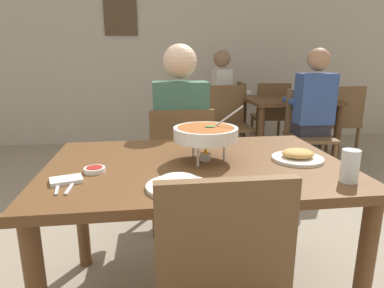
{
  "coord_description": "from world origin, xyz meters",
  "views": [
    {
      "loc": [
        -0.22,
        -1.47,
        1.23
      ],
      "look_at": [
        0.0,
        0.15,
        0.8
      ],
      "focal_mm": 31.43,
      "sensor_mm": 36.0,
      "label": 1
    }
  ],
  "objects_px": {
    "diner_main": "(180,129)",
    "chair_bg_window": "(340,119)",
    "chair_bg_corner": "(271,112)",
    "patron_bg_middle": "(224,95)",
    "sauce_dish": "(95,170)",
    "dining_table_main": "(196,183)",
    "rice_plate": "(178,183)",
    "appetizer_plate": "(298,156)",
    "dining_table_far": "(288,110)",
    "drink_glass": "(350,168)",
    "chair_bg_middle": "(233,112)",
    "patron_bg_left": "(312,106)",
    "chair_bg_right": "(229,120)",
    "curry_bowl": "(206,134)",
    "chair_bg_left": "(308,128)",
    "chair_diner_main": "(181,163)"
  },
  "relations": [
    {
      "from": "diner_main",
      "to": "chair_bg_window",
      "type": "distance_m",
      "value": 2.51
    },
    {
      "from": "chair_bg_corner",
      "to": "patron_bg_middle",
      "type": "distance_m",
      "value": 0.67
    },
    {
      "from": "sauce_dish",
      "to": "chair_bg_window",
      "type": "height_order",
      "value": "chair_bg_window"
    },
    {
      "from": "dining_table_main",
      "to": "rice_plate",
      "type": "bearing_deg",
      "value": -110.47
    },
    {
      "from": "appetizer_plate",
      "to": "chair_bg_corner",
      "type": "relative_size",
      "value": 0.27
    },
    {
      "from": "dining_table_far",
      "to": "drink_glass",
      "type": "bearing_deg",
      "value": -108.51
    },
    {
      "from": "chair_bg_middle",
      "to": "patron_bg_left",
      "type": "distance_m",
      "value": 1.25
    },
    {
      "from": "patron_bg_left",
      "to": "appetizer_plate",
      "type": "bearing_deg",
      "value": -118.71
    },
    {
      "from": "dining_table_main",
      "to": "chair_bg_window",
      "type": "distance_m",
      "value": 3.02
    },
    {
      "from": "rice_plate",
      "to": "chair_bg_middle",
      "type": "bearing_deg",
      "value": 72.1
    },
    {
      "from": "chair_bg_right",
      "to": "chair_bg_window",
      "type": "relative_size",
      "value": 1.0
    },
    {
      "from": "rice_plate",
      "to": "patron_bg_middle",
      "type": "xyz_separation_m",
      "value": [
        0.89,
        3.14,
        -0.03
      ]
    },
    {
      "from": "dining_table_main",
      "to": "chair_bg_right",
      "type": "bearing_deg",
      "value": 72.63
    },
    {
      "from": "curry_bowl",
      "to": "chair_bg_right",
      "type": "xyz_separation_m",
      "value": [
        0.68,
        2.29,
        -0.37
      ]
    },
    {
      "from": "curry_bowl",
      "to": "chair_bg_right",
      "type": "height_order",
      "value": "curry_bowl"
    },
    {
      "from": "dining_table_main",
      "to": "diner_main",
      "type": "xyz_separation_m",
      "value": [
        0.0,
        0.78,
        0.09
      ]
    },
    {
      "from": "drink_glass",
      "to": "chair_bg_middle",
      "type": "height_order",
      "value": "chair_bg_middle"
    },
    {
      "from": "dining_table_far",
      "to": "chair_bg_window",
      "type": "distance_m",
      "value": 0.64
    },
    {
      "from": "curry_bowl",
      "to": "chair_bg_middle",
      "type": "relative_size",
      "value": 0.37
    },
    {
      "from": "sauce_dish",
      "to": "chair_bg_corner",
      "type": "height_order",
      "value": "chair_bg_corner"
    },
    {
      "from": "chair_bg_left",
      "to": "chair_bg_right",
      "type": "relative_size",
      "value": 1.0
    },
    {
      "from": "rice_plate",
      "to": "chair_bg_left",
      "type": "height_order",
      "value": "chair_bg_left"
    },
    {
      "from": "chair_bg_corner",
      "to": "patron_bg_middle",
      "type": "xyz_separation_m",
      "value": [
        -0.62,
        0.08,
        0.24
      ]
    },
    {
      "from": "chair_bg_window",
      "to": "patron_bg_middle",
      "type": "bearing_deg",
      "value": 153.76
    },
    {
      "from": "dining_table_far",
      "to": "chair_bg_left",
      "type": "height_order",
      "value": "chair_bg_left"
    },
    {
      "from": "curry_bowl",
      "to": "patron_bg_left",
      "type": "bearing_deg",
      "value": 50.57
    },
    {
      "from": "chair_diner_main",
      "to": "curry_bowl",
      "type": "xyz_separation_m",
      "value": [
        0.05,
        -0.72,
        0.37
      ]
    },
    {
      "from": "chair_bg_right",
      "to": "patron_bg_middle",
      "type": "distance_m",
      "value": 0.57
    },
    {
      "from": "drink_glass",
      "to": "appetizer_plate",
      "type": "bearing_deg",
      "value": 104.58
    },
    {
      "from": "sauce_dish",
      "to": "chair_bg_left",
      "type": "distance_m",
      "value": 2.61
    },
    {
      "from": "curry_bowl",
      "to": "chair_bg_middle",
      "type": "height_order",
      "value": "curry_bowl"
    },
    {
      "from": "dining_table_main",
      "to": "rice_plate",
      "type": "height_order",
      "value": "rice_plate"
    },
    {
      "from": "sauce_dish",
      "to": "dining_table_far",
      "type": "relative_size",
      "value": 0.09
    },
    {
      "from": "appetizer_plate",
      "to": "chair_bg_window",
      "type": "xyz_separation_m",
      "value": [
        1.57,
        2.23,
        -0.26
      ]
    },
    {
      "from": "diner_main",
      "to": "chair_diner_main",
      "type": "bearing_deg",
      "value": -90.0
    },
    {
      "from": "dining_table_main",
      "to": "chair_bg_middle",
      "type": "xyz_separation_m",
      "value": [
        0.89,
        2.82,
        -0.14
      ]
    },
    {
      "from": "appetizer_plate",
      "to": "dining_table_far",
      "type": "relative_size",
      "value": 0.24
    },
    {
      "from": "chair_diner_main",
      "to": "patron_bg_middle",
      "type": "relative_size",
      "value": 0.69
    },
    {
      "from": "chair_diner_main",
      "to": "sauce_dish",
      "type": "distance_m",
      "value": 0.97
    },
    {
      "from": "chair_bg_right",
      "to": "chair_bg_window",
      "type": "xyz_separation_m",
      "value": [
        1.33,
        -0.11,
        0.0
      ]
    },
    {
      "from": "dining_table_main",
      "to": "chair_bg_left",
      "type": "bearing_deg",
      "value": 50.76
    },
    {
      "from": "curry_bowl",
      "to": "chair_bg_corner",
      "type": "height_order",
      "value": "curry_bowl"
    },
    {
      "from": "dining_table_far",
      "to": "chair_bg_left",
      "type": "bearing_deg",
      "value": -90.69
    },
    {
      "from": "sauce_dish",
      "to": "dining_table_far",
      "type": "bearing_deg",
      "value": 51.3
    },
    {
      "from": "chair_bg_right",
      "to": "drink_glass",
      "type": "bearing_deg",
      "value": -93.61
    },
    {
      "from": "chair_bg_left",
      "to": "patron_bg_left",
      "type": "xyz_separation_m",
      "value": [
        0.02,
        -0.02,
        0.24
      ]
    },
    {
      "from": "chair_diner_main",
      "to": "patron_bg_left",
      "type": "xyz_separation_m",
      "value": [
        1.43,
        0.96,
        0.24
      ]
    },
    {
      "from": "diner_main",
      "to": "drink_glass",
      "type": "xyz_separation_m",
      "value": [
        0.56,
        -1.1,
        0.07
      ]
    },
    {
      "from": "dining_table_main",
      "to": "patron_bg_middle",
      "type": "relative_size",
      "value": 1.04
    },
    {
      "from": "appetizer_plate",
      "to": "dining_table_far",
      "type": "bearing_deg",
      "value": 67.65
    }
  ]
}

